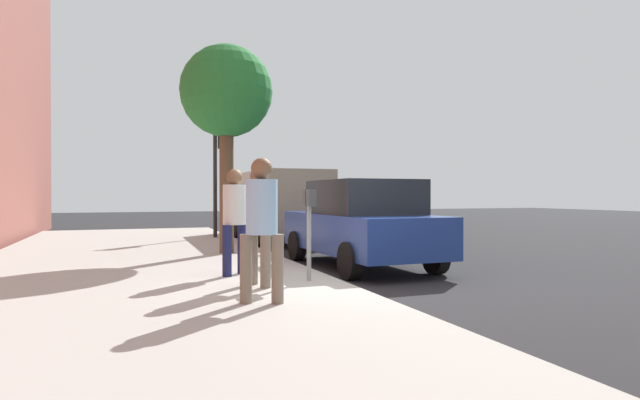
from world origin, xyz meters
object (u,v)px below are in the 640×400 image
parking_meter (309,215)px  parked_van_far (278,202)px  parked_sedan_near (361,223)px  street_tree (226,94)px  parking_officer (235,213)px  traffic_signal (218,160)px  pedestrian_at_meter (259,216)px  pedestrian_bystander (262,217)px

parking_meter → parked_van_far: parked_van_far is taller
parked_sedan_near → street_tree: bearing=46.2°
parking_officer → traffic_signal: (7.89, -1.03, 1.39)m
pedestrian_at_meter → parking_officer: 1.18m
parking_meter → parked_sedan_near: parked_sedan_near is taller
parked_sedan_near → traffic_signal: 7.20m
pedestrian_bystander → parking_officer: pedestrian_bystander is taller
pedestrian_bystander → parked_van_far: size_ratio=0.34×
pedestrian_bystander → traffic_signal: 10.43m
parking_meter → pedestrian_at_meter: 0.86m
pedestrian_at_meter → parked_van_far: (8.55, -2.68, 0.09)m
parking_officer → pedestrian_at_meter: bearing=-33.1°
parked_van_far → pedestrian_bystander: bearing=163.3°
traffic_signal → parked_van_far: bearing=-106.3°
parking_officer → parked_sedan_near: 3.03m
parking_meter → street_tree: 5.09m
pedestrian_at_meter → traffic_signal: 9.22m
parking_meter → traffic_signal: (8.88, -0.07, 1.41)m
parked_sedan_near → parked_van_far: 6.27m
pedestrian_bystander → parked_sedan_near: size_ratio=0.40×
pedestrian_at_meter → parked_sedan_near: (2.29, -2.68, -0.27)m
parking_meter → pedestrian_at_meter: size_ratio=0.82×
pedestrian_bystander → street_tree: 6.32m
parking_officer → parked_van_far: size_ratio=0.34×
parked_sedan_near → street_tree: street_tree is taller
parking_officer → traffic_signal: size_ratio=0.49×
pedestrian_at_meter → street_tree: 5.24m
parked_van_far → parking_officer: bearing=159.2°
street_tree → traffic_signal: bearing=-7.0°
street_tree → pedestrian_bystander: bearing=174.0°
pedestrian_at_meter → pedestrian_bystander: bearing=-117.4°
parked_van_far → parked_sedan_near: bearing=-180.0°
street_tree → pedestrian_at_meter: bearing=175.7°
parked_sedan_near → traffic_signal: traffic_signal is taller
parked_van_far → traffic_signal: 2.27m
parked_sedan_near → street_tree: (2.24, 2.34, 2.87)m
pedestrian_bystander → street_tree: (5.74, -0.60, 2.57)m
pedestrian_at_meter → street_tree: bearing=70.4°
parking_officer → parking_meter: bearing=5.0°
pedestrian_at_meter → parked_sedan_near: 3.54m
parking_meter → traffic_signal: size_ratio=0.39×
parking_meter → street_tree: (4.35, 0.49, 2.60)m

